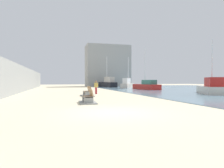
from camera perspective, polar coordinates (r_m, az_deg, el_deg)
ground_plane at (r=27.58m, az=-9.71°, el=-2.29°), size 120.00×120.00×0.00m
seawall at (r=27.87m, az=-25.26°, el=1.34°), size 0.80×64.00×3.56m
bench_near at (r=14.12m, az=-6.75°, el=-4.36°), size 1.17×2.14×0.98m
bench_far at (r=20.50m, az=-6.90°, el=-2.72°), size 1.20×2.15×0.98m
person_walking at (r=23.47m, az=-4.47°, el=-0.66°), size 0.40×0.40×1.55m
boat_mid_bay at (r=35.96m, az=9.65°, el=-0.47°), size 2.54×6.88×7.21m
boat_far_left at (r=48.92m, az=-1.17°, el=0.20°), size 2.91×7.90×7.38m
boat_far_right at (r=42.93m, az=4.38°, el=-0.08°), size 5.07×6.85×6.52m
boat_outer at (r=26.10m, az=26.45°, el=-0.94°), size 4.70×6.33×6.45m
harbor_building at (r=57.21m, az=-1.26°, el=5.05°), size 12.00×6.00×11.34m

